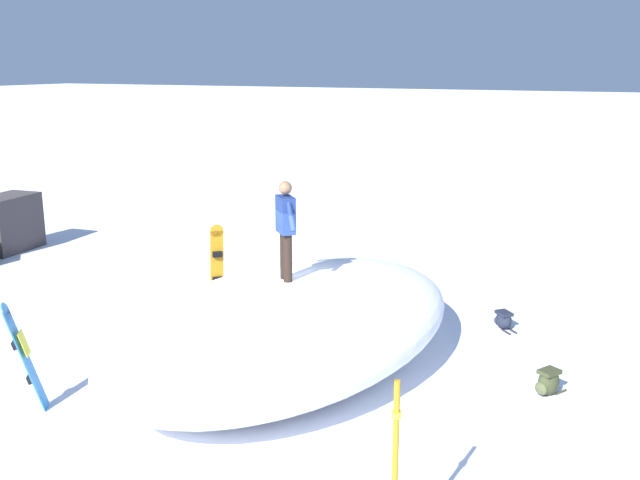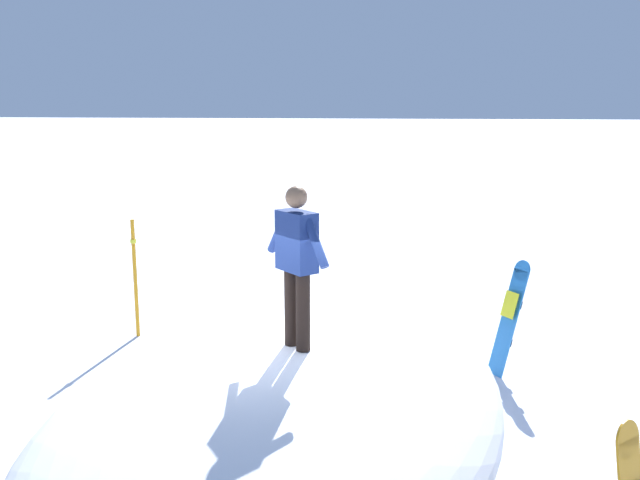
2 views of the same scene
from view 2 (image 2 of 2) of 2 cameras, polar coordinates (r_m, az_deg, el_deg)
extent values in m
plane|color=white|center=(8.13, -5.51, -16.39)|extent=(240.00, 240.00, 0.00)
ellipsoid|color=white|center=(7.41, -2.64, -13.29)|extent=(5.29, 7.71, 1.38)
cylinder|color=black|center=(6.96, -2.33, -5.44)|extent=(0.14, 0.14, 0.78)
cylinder|color=black|center=(6.80, -1.39, -5.84)|extent=(0.14, 0.14, 0.78)
cube|color=navy|center=(6.71, -1.91, -0.10)|extent=(0.45, 0.46, 0.58)
sphere|color=#936B4C|center=(6.64, -1.93, 3.50)|extent=(0.21, 0.21, 0.21)
cylinder|color=navy|center=(6.95, -3.32, 0.72)|extent=(0.32, 0.33, 0.48)
cylinder|color=navy|center=(6.45, -0.38, -0.10)|extent=(0.32, 0.33, 0.48)
cube|color=#2672BF|center=(10.14, 15.00, -6.51)|extent=(0.52, 0.48, 1.46)
cylinder|color=#2672BF|center=(10.09, 16.07, -2.38)|extent=(0.24, 0.29, 0.28)
cube|color=yellow|center=(10.07, 15.13, -5.08)|extent=(0.23, 0.26, 0.35)
cube|color=black|center=(10.14, 15.56, -4.99)|extent=(0.19, 0.21, 0.12)
cube|color=black|center=(10.20, 14.79, -7.93)|extent=(0.19, 0.21, 0.12)
cylinder|color=orange|center=(5.35, 23.67, -14.59)|extent=(0.23, 0.23, 0.27)
cylinder|color=orange|center=(11.59, -14.75, -3.05)|extent=(0.06, 0.06, 1.91)
cylinder|color=yellow|center=(11.45, -14.91, -0.09)|extent=(0.10, 0.10, 0.06)
camera|label=1|loc=(17.44, -14.34, 14.37)|focal=40.48mm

